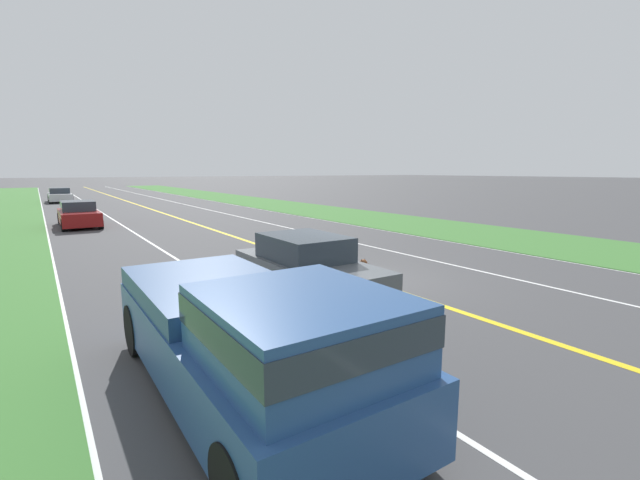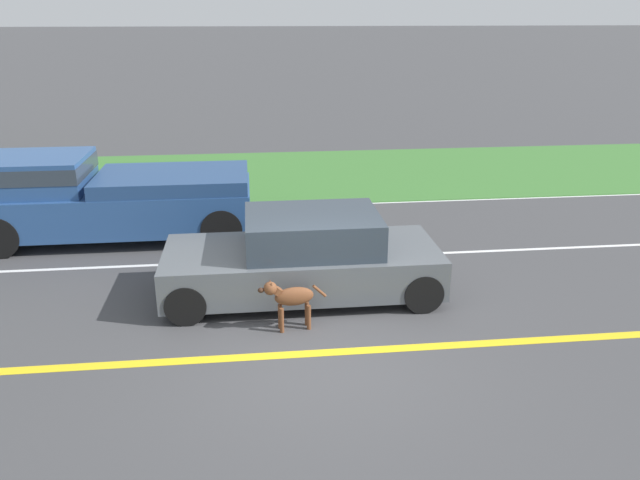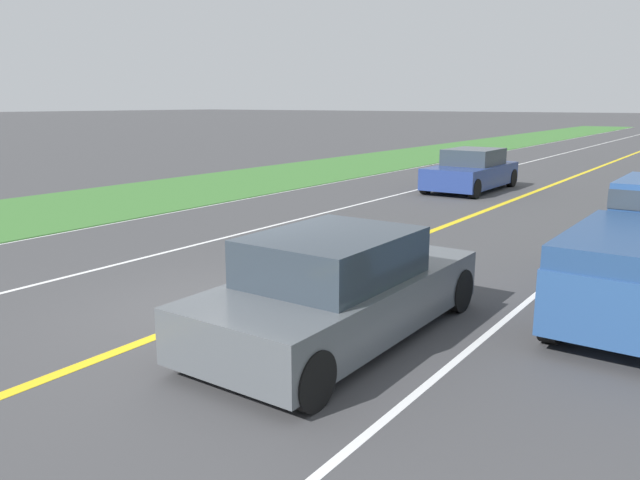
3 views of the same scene
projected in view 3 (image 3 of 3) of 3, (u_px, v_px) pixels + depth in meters
ground_plane at (223, 311)px, 9.08m from camera, size 400.00×400.00×0.00m
centre_divider_line at (223, 311)px, 9.08m from camera, size 0.18×160.00×0.01m
lane_dash_same_dir at (447, 368)px, 7.12m from camera, size 0.10×160.00×0.01m
lane_dash_oncoming at (79, 274)px, 11.05m from camera, size 0.10×160.00×0.01m
ego_car at (338, 289)px, 7.93m from camera, size 1.90×4.46×1.40m
dog at (281, 278)px, 8.89m from camera, size 0.29×1.02×0.81m
oncoming_car at (471, 171)px, 21.50m from camera, size 1.91×4.36×1.42m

